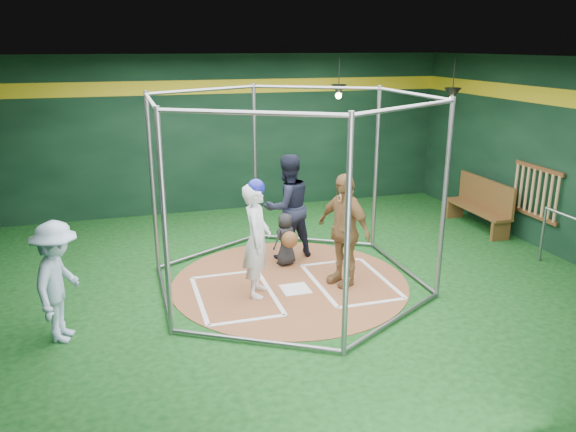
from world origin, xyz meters
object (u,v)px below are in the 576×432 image
object	(u,v)px
batter_figure	(257,238)
visitor_leopard	(343,230)
umpire	(287,207)
dugout_bench	(481,203)

from	to	relation	value
batter_figure	visitor_leopard	size ratio (longest dim) A/B	1.01
batter_figure	umpire	size ratio (longest dim) A/B	0.97
visitor_leopard	umpire	bearing A→B (deg)	176.09
batter_figure	visitor_leopard	bearing A→B (deg)	0.64
visitor_leopard	umpire	world-z (taller)	umpire
visitor_leopard	umpire	distance (m)	1.46
umpire	visitor_leopard	bearing A→B (deg)	96.77
visitor_leopard	dugout_bench	distance (m)	4.27
visitor_leopard	batter_figure	bearing A→B (deg)	-113.61
visitor_leopard	dugout_bench	size ratio (longest dim) A/B	1.01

